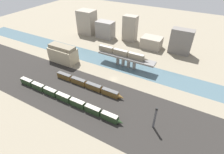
# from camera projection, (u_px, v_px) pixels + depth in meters

# --- Properties ---
(ground_plane) EXTENTS (400.00, 400.00, 0.00)m
(ground_plane) POSITION_uv_depth(u_px,v_px,m) (114.00, 79.00, 118.97)
(ground_plane) COLOR gray
(railbed_yard) EXTENTS (280.00, 42.00, 0.01)m
(railbed_yard) POSITION_uv_depth(u_px,v_px,m) (94.00, 100.00, 101.93)
(railbed_yard) COLOR #282623
(railbed_yard) RESTS_ON ground
(river_water) EXTENTS (320.00, 18.00, 0.01)m
(river_water) POSITION_uv_depth(u_px,v_px,m) (126.00, 66.00, 132.33)
(river_water) COLOR #47606B
(river_water) RESTS_ON ground
(bridge) EXTENTS (43.63, 7.16, 8.44)m
(bridge) POSITION_uv_depth(u_px,v_px,m) (126.00, 59.00, 128.51)
(bridge) COLOR slate
(bridge) RESTS_ON ground
(train_on_bridge) EXTENTS (40.08, 2.64, 4.12)m
(train_on_bridge) POSITION_uv_depth(u_px,v_px,m) (122.00, 53.00, 127.62)
(train_on_bridge) COLOR gray
(train_on_bridge) RESTS_ON bridge
(train_yard_near) EXTENTS (74.04, 2.76, 4.08)m
(train_yard_near) POSITION_uv_depth(u_px,v_px,m) (65.00, 98.00, 100.72)
(train_yard_near) COLOR #23381E
(train_yard_near) RESTS_ON ground
(train_yard_mid) EXTENTS (50.39, 2.85, 3.88)m
(train_yard_mid) POSITION_uv_depth(u_px,v_px,m) (88.00, 85.00, 111.00)
(train_yard_mid) COLOR brown
(train_yard_mid) RESTS_ON ground
(warehouse_building) EXTENTS (21.86, 10.53, 13.59)m
(warehouse_building) POSITION_uv_depth(u_px,v_px,m) (63.00, 54.00, 134.68)
(warehouse_building) COLOR tan
(warehouse_building) RESTS_ON ground
(signal_tower) EXTENTS (1.07, 1.07, 13.08)m
(signal_tower) POSITION_uv_depth(u_px,v_px,m) (155.00, 118.00, 82.88)
(signal_tower) COLOR #4C4C51
(signal_tower) RESTS_ON ground
(city_block_far_left) EXTENTS (17.08, 13.26, 23.63)m
(city_block_far_left) POSITION_uv_depth(u_px,v_px,m) (87.00, 22.00, 179.32)
(city_block_far_left) COLOR gray
(city_block_far_left) RESTS_ON ground
(city_block_left) EXTENTS (17.14, 10.71, 16.24)m
(city_block_left) POSITION_uv_depth(u_px,v_px,m) (105.00, 30.00, 172.23)
(city_block_left) COLOR gray
(city_block_left) RESTS_ON ground
(city_block_center) EXTENTS (12.85, 8.13, 23.75)m
(city_block_center) POSITION_uv_depth(u_px,v_px,m) (130.00, 28.00, 164.29)
(city_block_center) COLOR gray
(city_block_center) RESTS_ON ground
(city_block_right) EXTENTS (17.31, 13.21, 9.77)m
(city_block_right) POSITION_uv_depth(u_px,v_px,m) (151.00, 42.00, 155.38)
(city_block_right) COLOR gray
(city_block_right) RESTS_ON ground
(city_block_far_right) EXTENTS (17.35, 8.48, 20.71)m
(city_block_far_right) POSITION_uv_depth(u_px,v_px,m) (181.00, 41.00, 144.00)
(city_block_far_right) COLOR slate
(city_block_far_right) RESTS_ON ground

